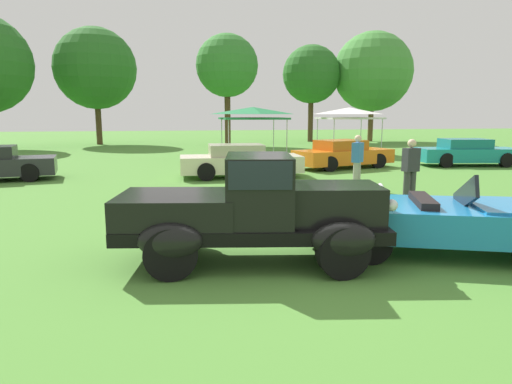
{
  "coord_description": "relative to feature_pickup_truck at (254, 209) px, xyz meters",
  "views": [
    {
      "loc": [
        -1.64,
        -6.52,
        2.31
      ],
      "look_at": [
        -0.07,
        1.7,
        0.85
      ],
      "focal_mm": 31.35,
      "sensor_mm": 36.0,
      "label": 1
    }
  ],
  "objects": [
    {
      "name": "ground_plane",
      "position": [
        0.39,
        -0.15,
        -0.86
      ],
      "size": [
        120.0,
        120.0,
        0.0
      ],
      "primitive_type": "plane",
      "color": "#4C8433"
    },
    {
      "name": "feature_pickup_truck",
      "position": [
        0.0,
        0.0,
        0.0
      ],
      "size": [
        4.3,
        2.33,
        1.7
      ],
      "color": "black",
      "rests_on": "ground_plane"
    },
    {
      "name": "neighbor_convertible",
      "position": [
        3.38,
        -0.17,
        -0.28
      ],
      "size": [
        4.6,
        3.06,
        1.4
      ],
      "color": "#1E7AB7",
      "rests_on": "ground_plane"
    },
    {
      "name": "show_car_cream",
      "position": [
        1.28,
        9.7,
        -0.26
      ],
      "size": [
        4.49,
        1.8,
        1.22
      ],
      "color": "beige",
      "rests_on": "ground_plane"
    },
    {
      "name": "show_car_orange",
      "position": [
        6.14,
        11.71,
        -0.26
      ],
      "size": [
        4.7,
        2.91,
        1.22
      ],
      "color": "orange",
      "rests_on": "ground_plane"
    },
    {
      "name": "show_car_teal",
      "position": [
        12.06,
        11.52,
        -0.26
      ],
      "size": [
        4.68,
        2.38,
        1.22
      ],
      "color": "teal",
      "rests_on": "ground_plane"
    },
    {
      "name": "spectator_near_truck",
      "position": [
        4.41,
        6.23,
        0.05
      ],
      "size": [
        0.45,
        0.45,
        1.69
      ],
      "color": "#9E998E",
      "rests_on": "ground_plane"
    },
    {
      "name": "spectator_between_cars",
      "position": [
        4.83,
        3.84,
        0.05
      ],
      "size": [
        0.44,
        0.32,
        1.69
      ],
      "color": "#383838",
      "rests_on": "ground_plane"
    },
    {
      "name": "canopy_tent_left_field",
      "position": [
        3.15,
        17.22,
        1.56
      ],
      "size": [
        3.36,
        3.36,
        2.71
      ],
      "color": "#B7B7BC",
      "rests_on": "ground_plane"
    },
    {
      "name": "canopy_tent_center_field",
      "position": [
        8.93,
        17.98,
        1.56
      ],
      "size": [
        3.13,
        3.13,
        2.71
      ],
      "color": "#B7B7BC",
      "rests_on": "ground_plane"
    },
    {
      "name": "treeline_mid_left",
      "position": [
        -6.65,
        30.07,
        4.89
      ],
      "size": [
        6.13,
        6.13,
        8.83
      ],
      "color": "#47331E",
      "rests_on": "ground_plane"
    },
    {
      "name": "treeline_center",
      "position": [
        3.05,
        27.14,
        4.97
      ],
      "size": [
        4.59,
        4.59,
        8.16
      ],
      "color": "#47331E",
      "rests_on": "ground_plane"
    },
    {
      "name": "treeline_mid_right",
      "position": [
        10.65,
        30.57,
        4.78
      ],
      "size": [
        4.85,
        4.85,
        8.09
      ],
      "color": "#47331E",
      "rests_on": "ground_plane"
    },
    {
      "name": "treeline_far_right",
      "position": [
        15.97,
        30.11,
        5.04
      ],
      "size": [
        6.69,
        6.69,
        9.26
      ],
      "color": "brown",
      "rests_on": "ground_plane"
    }
  ]
}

